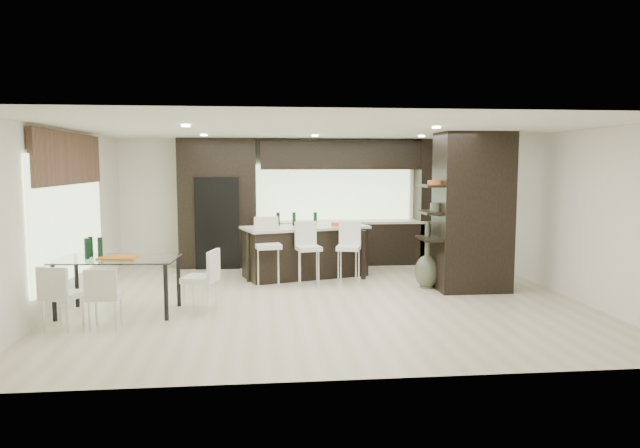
{
  "coord_description": "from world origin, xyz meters",
  "views": [
    {
      "loc": [
        -0.98,
        -8.98,
        2.16
      ],
      "look_at": [
        0.0,
        0.6,
        1.15
      ],
      "focal_mm": 32.0,
      "sensor_mm": 36.0,
      "label": 1
    }
  ],
  "objects": [
    {
      "name": "back_cabinetry",
      "position": [
        0.5,
        3.17,
        1.35
      ],
      "size": [
        6.8,
        0.68,
        2.7
      ],
      "primitive_type": "cube",
      "color": "black",
      "rests_on": "ground"
    },
    {
      "name": "stool_mid",
      "position": [
        -0.16,
        1.08,
        0.46
      ],
      "size": [
        0.48,
        0.48,
        0.91
      ],
      "primitive_type": "cube",
      "rotation": [
        0.0,
        0.0,
        0.21
      ],
      "color": "silver",
      "rests_on": "ground"
    },
    {
      "name": "chair_far",
      "position": [
        -3.58,
        -1.38,
        0.4
      ],
      "size": [
        0.54,
        0.54,
        0.8
      ],
      "primitive_type": "cube",
      "rotation": [
        0.0,
        0.0,
        -0.29
      ],
      "color": "silver",
      "rests_on": "ground"
    },
    {
      "name": "floor_vase",
      "position": [
        1.88,
        0.6,
        0.58
      ],
      "size": [
        0.5,
        0.5,
        1.16
      ],
      "primitive_type": null,
      "rotation": [
        0.0,
        0.0,
        0.2
      ],
      "color": "#49533B",
      "rests_on": "ground"
    },
    {
      "name": "right_wall",
      "position": [
        4.0,
        0.0,
        1.35
      ],
      "size": [
        0.02,
        7.0,
        2.7
      ],
      "primitive_type": "cube",
      "color": "white",
      "rests_on": "ground"
    },
    {
      "name": "dining_table",
      "position": [
        -3.05,
        -0.6,
        0.41
      ],
      "size": [
        1.76,
        1.08,
        0.82
      ],
      "primitive_type": "cube",
      "rotation": [
        0.0,
        0.0,
        -0.08
      ],
      "color": "white",
      "rests_on": "ground"
    },
    {
      "name": "refrigerator",
      "position": [
        -1.9,
        3.12,
        0.95
      ],
      "size": [
        0.9,
        0.68,
        1.9
      ],
      "primitive_type": "cube",
      "color": "black",
      "rests_on": "ground"
    },
    {
      "name": "back_wall",
      "position": [
        0.0,
        3.5,
        1.35
      ],
      "size": [
        8.0,
        0.02,
        2.7
      ],
      "primitive_type": "cube",
      "color": "white",
      "rests_on": "ground"
    },
    {
      "name": "window_back",
      "position": [
        0.6,
        3.46,
        1.55
      ],
      "size": [
        3.4,
        0.04,
        1.2
      ],
      "primitive_type": "cube",
      "color": "#B2D199",
      "rests_on": "back_wall"
    },
    {
      "name": "chair_near",
      "position": [
        -3.05,
        -1.37,
        0.38
      ],
      "size": [
        0.41,
        0.41,
        0.76
      ],
      "primitive_type": "cube",
      "rotation": [
        0.0,
        0.0,
        0.0
      ],
      "color": "silver",
      "rests_on": "ground"
    },
    {
      "name": "ceiling_spots",
      "position": [
        0.0,
        0.25,
        2.68
      ],
      "size": [
        4.0,
        3.0,
        0.02
      ],
      "primitive_type": "cube",
      "color": "white",
      "rests_on": "ceiling"
    },
    {
      "name": "stool_right",
      "position": [
        0.57,
        1.08,
        0.46
      ],
      "size": [
        0.5,
        0.5,
        0.91
      ],
      "primitive_type": "cube",
      "rotation": [
        0.0,
        0.0,
        -0.29
      ],
      "color": "silver",
      "rests_on": "ground"
    },
    {
      "name": "ground",
      "position": [
        0.0,
        0.0,
        0.0
      ],
      "size": [
        8.0,
        8.0,
        0.0
      ],
      "primitive_type": "plane",
      "color": "beige",
      "rests_on": "ground"
    },
    {
      "name": "kitchen_island",
      "position": [
        -0.16,
        1.88,
        0.49
      ],
      "size": [
        2.54,
        1.65,
        0.98
      ],
      "primitive_type": "cube",
      "rotation": [
        0.0,
        0.0,
        0.3
      ],
      "color": "black",
      "rests_on": "ground"
    },
    {
      "name": "left_wall",
      "position": [
        -4.0,
        0.0,
        1.35
      ],
      "size": [
        0.02,
        7.0,
        2.7
      ],
      "primitive_type": "cube",
      "color": "white",
      "rests_on": "ground"
    },
    {
      "name": "chair_end",
      "position": [
        -1.9,
        -0.6,
        0.42
      ],
      "size": [
        0.56,
        0.56,
        0.85
      ],
      "primitive_type": "cube",
      "rotation": [
        0.0,
        0.0,
        1.32
      ],
      "color": "silver",
      "rests_on": "ground"
    },
    {
      "name": "ceiling",
      "position": [
        0.0,
        0.0,
        2.7
      ],
      "size": [
        8.0,
        7.0,
        0.02
      ],
      "primitive_type": "cube",
      "color": "white",
      "rests_on": "ground"
    },
    {
      "name": "stool_left",
      "position": [
        -0.88,
        1.06,
        0.49
      ],
      "size": [
        0.49,
        0.49,
        0.99
      ],
      "primitive_type": "cube",
      "rotation": [
        0.0,
        0.0,
        0.14
      ],
      "color": "silver",
      "rests_on": "ground"
    },
    {
      "name": "partition_column",
      "position": [
        2.6,
        0.4,
        1.35
      ],
      "size": [
        1.2,
        0.8,
        2.7
      ],
      "primitive_type": "cube",
      "color": "black",
      "rests_on": "ground"
    },
    {
      "name": "stone_accent",
      "position": [
        -3.93,
        0.2,
        2.25
      ],
      "size": [
        0.08,
        3.0,
        0.8
      ],
      "primitive_type": "cube",
      "color": "brown",
      "rests_on": "left_wall"
    },
    {
      "name": "bench",
      "position": [
        0.21,
        2.09,
        0.24
      ],
      "size": [
        1.33,
        0.83,
        0.48
      ],
      "primitive_type": "cube",
      "rotation": [
        0.0,
        0.0,
        0.31
      ],
      "color": "black",
      "rests_on": "ground"
    },
    {
      "name": "window_left",
      "position": [
        -3.96,
        0.2,
        1.35
      ],
      "size": [
        0.04,
        3.2,
        1.9
      ],
      "primitive_type": "cube",
      "color": "#B2D199",
      "rests_on": "left_wall"
    }
  ]
}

